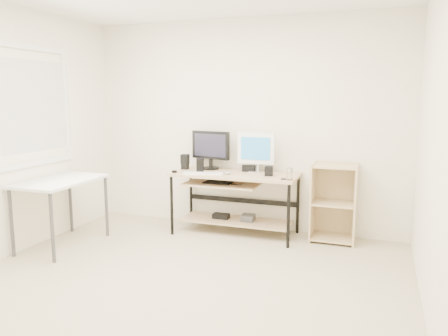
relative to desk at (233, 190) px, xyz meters
The scene contains 16 objects.
room 1.80m from the desk, 93.95° to the right, with size 4.01×4.01×2.62m.
desk is the anchor object (origin of this frame).
side_table 1.97m from the desk, 147.35° to the right, with size 0.60×1.00×0.75m.
shelf_unit 1.19m from the desk, ahead, with size 0.50×0.40×0.90m.
black_monitor 0.63m from the desk, 153.75° to the left, with size 0.52×0.22×0.48m.
white_imac 0.56m from the desk, 32.16° to the left, with size 0.45×0.14×0.48m.
keyboard 0.43m from the desk, 149.07° to the right, with size 0.47×0.13×0.02m, color white.
mouse 0.25m from the desk, 109.49° to the right, with size 0.07×0.10×0.04m, color #B2B2B7.
center_speaker 0.33m from the desk, 48.71° to the left, with size 0.16×0.07×0.08m, color black.
speaker_left 0.74m from the desk, behind, with size 0.10×0.10×0.19m.
speaker_right 0.52m from the desk, ahead, with size 0.09×0.09×0.11m, color black.
audio_controller 0.50m from the desk, 165.46° to the right, with size 0.09×0.05×0.17m, color black.
volume_puck 0.75m from the desk, 163.23° to the right, with size 0.06×0.06×0.03m, color black.
smartphone 0.71m from the desk, 15.79° to the right, with size 0.05×0.10×0.01m, color black.
coaster 0.79m from the desk, 16.98° to the right, with size 0.08×0.08×0.01m, color olive.
drinking_glass 0.81m from the desk, 16.98° to the right, with size 0.06×0.06×0.13m, color white.
Camera 1 is at (1.61, -3.23, 1.64)m, focal length 35.00 mm.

